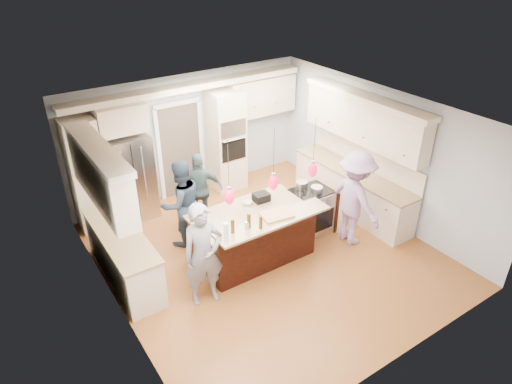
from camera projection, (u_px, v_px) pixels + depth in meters
ground_plane at (266, 253)px, 8.50m from camera, size 6.00×6.00×0.00m
room_shell at (268, 166)px, 7.61m from camera, size 5.54×6.04×2.72m
refrigerator at (130, 177)px, 9.22m from camera, size 0.90×0.70×1.80m
oven_column at (226, 141)px, 10.23m from camera, size 0.72×0.69×2.30m
back_upper_cabinets at (160, 132)px, 9.32m from camera, size 5.30×0.61×2.54m
right_counter_run at (356, 165)px, 9.38m from camera, size 0.64×3.10×2.51m
left_cabinets at (115, 227)px, 7.38m from camera, size 0.64×2.30×2.51m
kitchen_island at (253, 234)px, 8.20m from camera, size 2.10×1.46×1.12m
island_range at (311, 211)px, 8.95m from camera, size 0.82×0.71×0.92m
pendant_lights at (273, 182)px, 7.13m from camera, size 1.75×0.15×1.03m
person_bar_end at (203, 255)px, 7.01m from camera, size 0.70×0.51×1.77m
person_far_left at (181, 204)px, 8.41m from camera, size 0.87×0.70×1.71m
person_far_right at (200, 190)px, 9.04m from camera, size 0.98×0.68×1.55m
person_range_side at (355, 199)px, 8.42m from camera, size 0.75×1.24×1.86m
floor_rug at (334, 219)px, 9.52m from camera, size 0.78×1.08×0.01m
water_bottle at (226, 232)px, 6.84m from camera, size 0.10×0.10×0.33m
beer_bottle_a at (233, 226)px, 7.07m from camera, size 0.07×0.07×0.24m
beer_bottle_b at (261, 222)px, 7.17m from camera, size 0.08×0.08×0.23m
beer_bottle_c at (249, 220)px, 7.20m from camera, size 0.07×0.07×0.25m
drink_can at (247, 225)px, 7.19m from camera, size 0.08×0.08×0.12m
cutting_board at (277, 215)px, 7.54m from camera, size 0.55×0.43×0.04m
pot_large at (302, 185)px, 8.77m from camera, size 0.23×0.23×0.14m
pot_small at (317, 189)px, 8.63m from camera, size 0.23×0.23×0.11m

